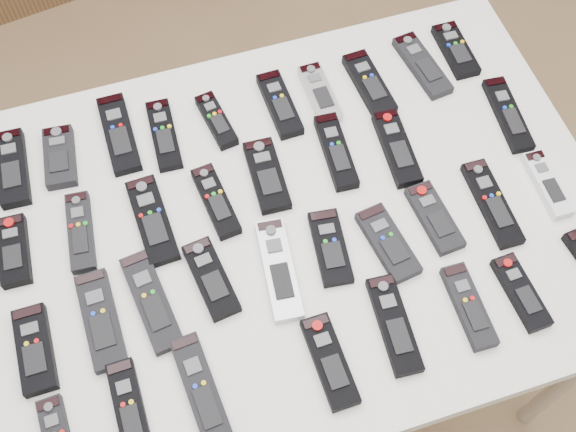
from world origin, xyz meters
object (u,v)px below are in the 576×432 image
object	(u,v)px
remote_13	(216,201)
remote_23	(330,247)
remote_8	(422,65)
remote_11	(81,232)
remote_26	(492,203)
remote_32	(394,325)
remote_9	(456,50)
remote_33	(469,306)
remote_25	(434,218)
remote_14	(267,175)
remote_21	(211,279)
remote_31	(330,361)
remote_34	(521,292)
remote_6	(320,94)
remote_17	(508,114)
remote_4	(216,121)
remote_12	(152,220)
remote_10	(14,251)
remote_7	(369,84)
remote_19	(101,320)
remote_5	(280,104)
remote_1	(60,157)
remote_3	(164,135)
remote_2	(119,134)
remote_24	(388,243)
remote_16	(397,148)
remote_0	(13,168)
remote_29	(130,410)
remote_20	(152,301)
remote_22	(279,269)
table	(288,235)
remote_15	(336,152)
remote_18	(35,349)
remote_30	(202,392)
remote_27	(547,184)

from	to	relation	value
remote_13	remote_23	bearing A→B (deg)	-48.14
remote_8	remote_11	world-z (taller)	remote_11
remote_26	remote_32	distance (m)	0.33
remote_9	remote_33	size ratio (longest dim) A/B	0.92
remote_25	remote_14	bearing A→B (deg)	141.24
remote_21	remote_23	size ratio (longest dim) A/B	1.03
remote_31	remote_34	size ratio (longest dim) A/B	1.13
remote_6	remote_13	bearing A→B (deg)	-146.33
remote_17	remote_31	size ratio (longest dim) A/B	1.11
remote_13	remote_33	distance (m)	0.52
remote_4	remote_12	distance (m)	0.26
remote_25	remote_10	bearing A→B (deg)	162.80
remote_7	remote_34	xyz separation A→B (m)	(0.09, -0.54, -0.00)
remote_33	remote_10	bearing A→B (deg)	156.14
remote_21	remote_19	bearing A→B (deg)	177.40
remote_5	remote_6	bearing A→B (deg)	-1.01
remote_1	remote_3	world-z (taller)	remote_1
remote_3	remote_2	bearing A→B (deg)	164.04
remote_2	remote_24	xyz separation A→B (m)	(0.44, -0.41, 0.00)
remote_2	remote_3	xyz separation A→B (m)	(0.09, -0.03, -0.00)
remote_14	remote_16	xyz separation A→B (m)	(0.27, -0.02, 0.00)
remote_2	remote_19	bearing A→B (deg)	-105.96
remote_0	remote_29	xyz separation A→B (m)	(0.13, -0.55, -0.00)
remote_20	remote_22	distance (m)	0.24
remote_9	remote_33	xyz separation A→B (m)	(-0.23, -0.57, 0.00)
remote_4	remote_0	bearing A→B (deg)	170.16
remote_22	remote_26	bearing A→B (deg)	7.33
remote_21	remote_3	bearing A→B (deg)	84.23
remote_0	remote_29	size ratio (longest dim) A/B	1.01
remote_31	table	bearing A→B (deg)	85.34
remote_14	remote_19	xyz separation A→B (m)	(-0.37, -0.20, -0.00)
remote_0	remote_32	distance (m)	0.81
remote_11	remote_26	world-z (taller)	remote_11
remote_8	remote_7	bearing A→B (deg)	179.06
remote_17	remote_3	bearing A→B (deg)	171.65
remote_12	remote_14	distance (m)	0.24
remote_2	remote_13	bearing A→B (deg)	-55.92
remote_23	remote_31	size ratio (longest dim) A/B	0.91
remote_8	remote_15	world-z (taller)	remote_15
remote_1	remote_20	world-z (taller)	remote_1
remote_1	remote_9	xyz separation A→B (m)	(0.88, 0.02, -0.00)
remote_18	remote_10	bearing A→B (deg)	92.74
remote_5	remote_34	distance (m)	0.62
remote_10	remote_29	size ratio (longest dim) A/B	0.83
remote_20	remote_30	world-z (taller)	same
remote_25	remote_27	bearing A→B (deg)	-4.34
remote_27	remote_32	distance (m)	0.44
remote_24	remote_31	size ratio (longest dim) A/B	0.94
remote_10	remote_13	bearing A→B (deg)	0.79
remote_17	remote_33	bearing A→B (deg)	-119.88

